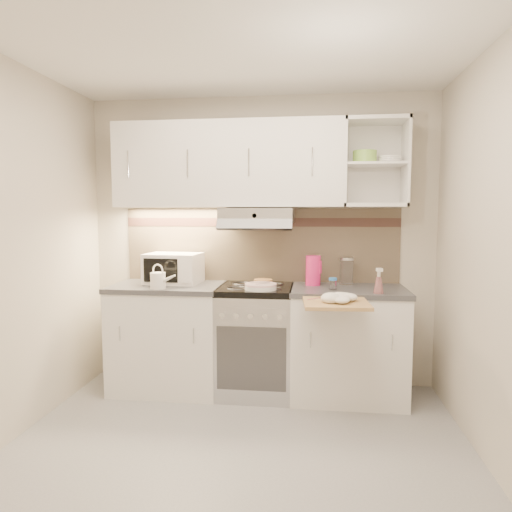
% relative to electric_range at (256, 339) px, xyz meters
% --- Properties ---
extents(ground, '(3.00, 3.00, 0.00)m').
position_rel_electric_range_xyz_m(ground, '(0.00, -1.10, -0.45)').
color(ground, '#969699').
rests_on(ground, ground).
extents(room_shell, '(3.04, 2.84, 2.52)m').
position_rel_electric_range_xyz_m(room_shell, '(0.00, -0.73, 1.18)').
color(room_shell, beige).
rests_on(room_shell, ground).
extents(base_cabinet_left, '(0.90, 0.60, 0.86)m').
position_rel_electric_range_xyz_m(base_cabinet_left, '(-0.75, 0.00, -0.02)').
color(base_cabinet_left, white).
rests_on(base_cabinet_left, ground).
extents(worktop_left, '(0.92, 0.62, 0.04)m').
position_rel_electric_range_xyz_m(worktop_left, '(-0.75, 0.00, 0.43)').
color(worktop_left, '#47474C').
rests_on(worktop_left, base_cabinet_left).
extents(base_cabinet_right, '(0.90, 0.60, 0.86)m').
position_rel_electric_range_xyz_m(base_cabinet_right, '(0.75, 0.00, -0.02)').
color(base_cabinet_right, white).
rests_on(base_cabinet_right, ground).
extents(worktop_right, '(0.92, 0.62, 0.04)m').
position_rel_electric_range_xyz_m(worktop_right, '(0.75, 0.00, 0.43)').
color(worktop_right, '#47474C').
rests_on(worktop_right, base_cabinet_right).
extents(electric_range, '(0.60, 0.60, 0.90)m').
position_rel_electric_range_xyz_m(electric_range, '(0.00, 0.00, 0.00)').
color(electric_range, '#B7B7BC').
rests_on(electric_range, ground).
extents(microwave, '(0.48, 0.37, 0.26)m').
position_rel_electric_range_xyz_m(microwave, '(-0.72, 0.08, 0.58)').
color(microwave, white).
rests_on(microwave, worktop_left).
extents(watering_can, '(0.23, 0.13, 0.20)m').
position_rel_electric_range_xyz_m(watering_can, '(-0.75, -0.22, 0.52)').
color(watering_can, white).
rests_on(watering_can, worktop_left).
extents(plate_stack, '(0.25, 0.25, 0.05)m').
position_rel_electric_range_xyz_m(plate_stack, '(0.06, -0.16, 0.47)').
color(plate_stack, white).
rests_on(plate_stack, electric_range).
extents(bread_loaf, '(0.16, 0.16, 0.04)m').
position_rel_electric_range_xyz_m(bread_loaf, '(0.05, 0.12, 0.47)').
color(bread_loaf, '#9C7D45').
rests_on(bread_loaf, electric_range).
extents(pink_pitcher, '(0.13, 0.12, 0.25)m').
position_rel_electric_range_xyz_m(pink_pitcher, '(0.47, 0.11, 0.57)').
color(pink_pitcher, '#E1206B').
rests_on(pink_pitcher, worktop_right).
extents(glass_jar, '(0.12, 0.12, 0.23)m').
position_rel_electric_range_xyz_m(glass_jar, '(0.75, 0.19, 0.56)').
color(glass_jar, silver).
rests_on(glass_jar, worktop_right).
extents(spice_jar, '(0.06, 0.06, 0.09)m').
position_rel_electric_range_xyz_m(spice_jar, '(0.62, -0.09, 0.50)').
color(spice_jar, white).
rests_on(spice_jar, worktop_right).
extents(spray_bottle, '(0.08, 0.08, 0.20)m').
position_rel_electric_range_xyz_m(spray_bottle, '(0.95, -0.22, 0.53)').
color(spray_bottle, pink).
rests_on(spray_bottle, worktop_right).
extents(cutting_board, '(0.47, 0.43, 0.02)m').
position_rel_electric_range_xyz_m(cutting_board, '(0.63, -0.51, 0.42)').
color(cutting_board, '#BE7755').
rests_on(cutting_board, base_cabinet_right).
extents(dish_towel, '(0.29, 0.25, 0.07)m').
position_rel_electric_range_xyz_m(dish_towel, '(0.66, -0.51, 0.47)').
color(dish_towel, silver).
rests_on(dish_towel, cutting_board).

